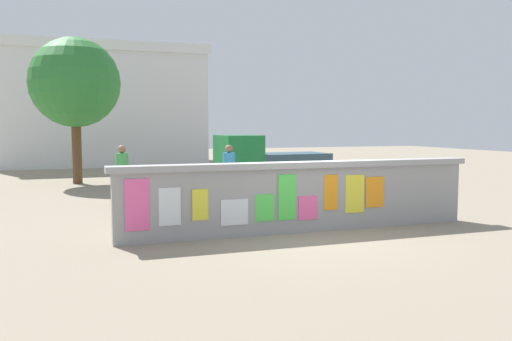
{
  "coord_description": "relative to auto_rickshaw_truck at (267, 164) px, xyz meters",
  "views": [
    {
      "loc": [
        -4.36,
        -9.58,
        2.14
      ],
      "look_at": [
        -0.32,
        1.94,
        1.1
      ],
      "focal_mm": 36.61,
      "sensor_mm": 36.0,
      "label": 1
    }
  ],
  "objects": [
    {
      "name": "poster_wall",
      "position": [
        -1.55,
        -6.17,
        -0.17
      ],
      "size": [
        7.69,
        0.42,
        1.42
      ],
      "color": "#969696",
      "rests_on": "ground"
    },
    {
      "name": "bicycle_far",
      "position": [
        -0.07,
        -3.65,
        -0.54
      ],
      "size": [
        1.7,
        0.44,
        0.95
      ],
      "color": "black",
      "rests_on": "ground"
    },
    {
      "name": "person_bystander",
      "position": [
        -4.66,
        -1.15,
        0.09
      ],
      "size": [
        0.36,
        0.36,
        1.62
      ],
      "color": "#BF6626",
      "rests_on": "ground"
    },
    {
      "name": "bicycle_near",
      "position": [
        -3.46,
        -2.0,
        -0.54
      ],
      "size": [
        1.7,
        0.44,
        0.95
      ],
      "color": "black",
      "rests_on": "ground"
    },
    {
      "name": "motorcycle",
      "position": [
        -1.96,
        -3.95,
        -0.44
      ],
      "size": [
        1.9,
        0.56,
        0.87
      ],
      "color": "black",
      "rests_on": "ground"
    },
    {
      "name": "building_background",
      "position": [
        -4.42,
        15.32,
        2.35
      ],
      "size": [
        11.22,
        7.23,
        6.46
      ],
      "color": "silver",
      "rests_on": "ground"
    },
    {
      "name": "auto_rickshaw_truck",
      "position": [
        0.0,
        0.0,
        0.0
      ],
      "size": [
        3.68,
        1.71,
        1.85
      ],
      "color": "black",
      "rests_on": "ground"
    },
    {
      "name": "ground",
      "position": [
        -1.54,
        1.83,
        -0.9
      ],
      "size": [
        60.0,
        60.0,
        0.0
      ],
      "primitive_type": "plane",
      "color": "gray"
    },
    {
      "name": "person_walking",
      "position": [
        -1.83,
        -1.86,
        0.09
      ],
      "size": [
        0.47,
        0.47,
        1.62
      ],
      "color": "#D83F72",
      "rests_on": "ground"
    },
    {
      "name": "tree_roadside",
      "position": [
        -5.78,
        4.64,
        2.81
      ],
      "size": [
        3.27,
        3.27,
        5.36
      ],
      "color": "brown",
      "rests_on": "ground"
    }
  ]
}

